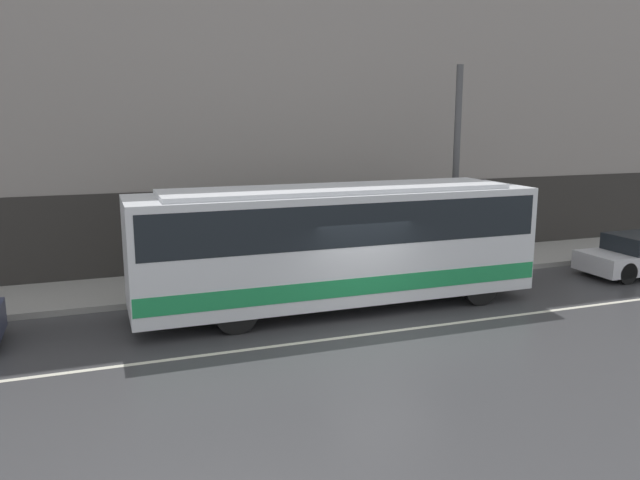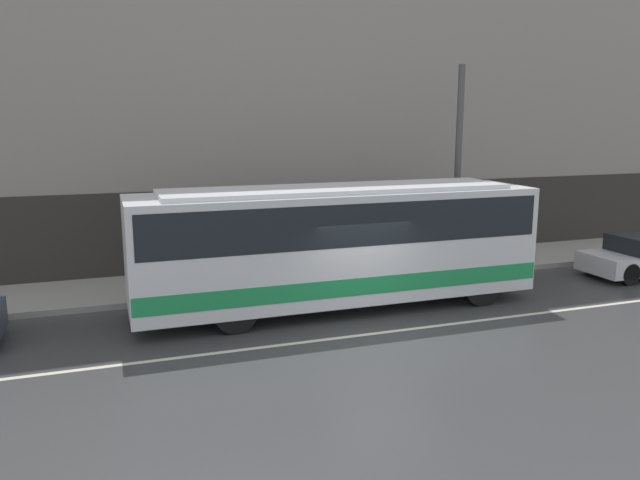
% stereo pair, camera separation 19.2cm
% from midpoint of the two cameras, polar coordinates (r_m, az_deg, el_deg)
% --- Properties ---
extents(ground_plane, '(60.00, 60.00, 0.00)m').
position_cam_midpoint_polar(ground_plane, '(15.21, 5.23, -8.44)').
color(ground_plane, '#38383A').
extents(sidewalk, '(60.00, 3.13, 0.17)m').
position_cam_midpoint_polar(sidewalk, '(20.13, -1.52, -3.23)').
color(sidewalk, gray).
rests_on(sidewalk, ground_plane).
extents(building_facade, '(60.00, 0.35, 13.00)m').
position_cam_midpoint_polar(building_facade, '(21.16, -3.13, 14.40)').
color(building_facade, gray).
rests_on(building_facade, ground_plane).
extents(lane_stripe, '(54.00, 0.14, 0.01)m').
position_cam_midpoint_polar(lane_stripe, '(15.20, 5.23, -8.42)').
color(lane_stripe, beige).
rests_on(lane_stripe, ground_plane).
extents(transit_bus, '(10.84, 2.50, 3.31)m').
position_cam_midpoint_polar(transit_bus, '(16.60, 1.28, -0.05)').
color(transit_bus, silver).
rests_on(transit_bus, ground_plane).
extents(utility_pole_near, '(0.21, 0.21, 6.54)m').
position_cam_midpoint_polar(utility_pole_near, '(20.76, 12.06, 6.37)').
color(utility_pole_near, '#4C4C4F').
rests_on(utility_pole_near, sidewalk).
extents(pedestrian_waiting, '(0.36, 0.36, 1.60)m').
position_cam_midpoint_polar(pedestrian_waiting, '(18.87, -3.71, -1.64)').
color(pedestrian_waiting, maroon).
rests_on(pedestrian_waiting, sidewalk).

